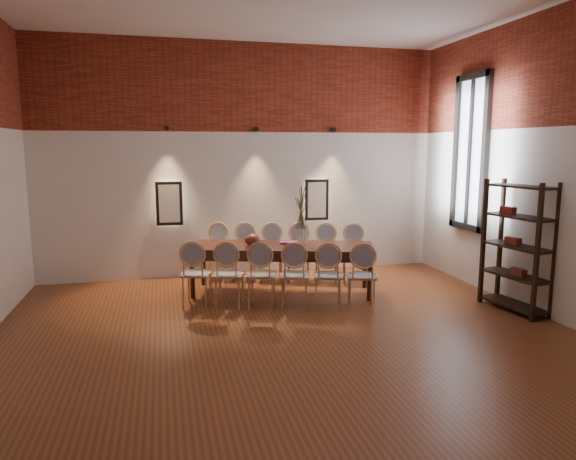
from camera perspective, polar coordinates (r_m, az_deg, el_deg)
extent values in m
cube|color=brown|center=(6.03, 0.72, -12.72)|extent=(7.00, 7.00, 0.02)
cube|color=silver|center=(9.08, -4.93, 7.64)|extent=(7.00, 0.10, 4.00)
cube|color=silver|center=(2.35, 23.10, 2.63)|extent=(7.00, 0.10, 4.00)
cube|color=silver|center=(7.35, 28.83, 6.19)|extent=(0.10, 7.00, 4.00)
cube|color=maroon|center=(9.06, -4.97, 15.55)|extent=(7.00, 0.02, 1.50)
cube|color=maroon|center=(7.36, 29.19, 15.95)|extent=(0.02, 7.00, 1.50)
cube|color=#FFEAC6|center=(8.92, -13.06, 2.90)|extent=(0.36, 0.06, 0.66)
cube|color=#FFEAC6|center=(9.32, 3.16, 3.38)|extent=(0.36, 0.06, 0.66)
cylinder|color=black|center=(8.84, -13.35, 10.95)|extent=(0.08, 0.10, 0.08)
cylinder|color=black|center=(8.99, -3.56, 11.14)|extent=(0.08, 0.10, 0.08)
cylinder|color=black|center=(9.34, 5.08, 11.05)|extent=(0.08, 0.10, 0.08)
cube|color=silver|center=(8.87, 19.67, 8.08)|extent=(0.02, 0.78, 2.38)
cube|color=black|center=(8.86, 19.56, 8.08)|extent=(0.08, 0.90, 2.50)
cube|color=black|center=(8.86, 19.56, 8.08)|extent=(0.06, 0.06, 2.40)
cube|color=#361710|center=(7.97, -0.69, -4.35)|extent=(2.93, 1.68, 0.75)
cylinder|color=silver|center=(7.85, 1.49, -0.65)|extent=(0.14, 0.14, 0.30)
ellipsoid|color=#592619|center=(7.87, -3.99, -1.09)|extent=(0.24, 0.24, 0.18)
cube|color=#8B2D78|center=(8.03, 0.03, -1.40)|extent=(0.30, 0.25, 0.03)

